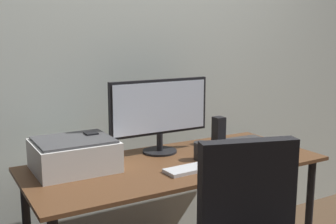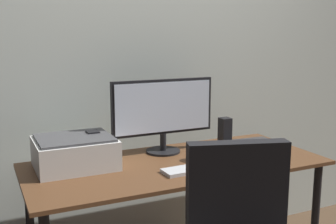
{
  "view_description": "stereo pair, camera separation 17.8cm",
  "coord_description": "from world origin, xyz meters",
  "px_view_note": "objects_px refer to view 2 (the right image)",
  "views": [
    {
      "loc": [
        -1.1,
        -1.84,
        1.42
      ],
      "look_at": [
        -0.06,
        -0.02,
        1.02
      ],
      "focal_mm": 44.26,
      "sensor_mm": 36.0,
      "label": 1
    },
    {
      "loc": [
        -0.94,
        -1.92,
        1.42
      ],
      "look_at": [
        -0.06,
        -0.02,
        1.02
      ],
      "focal_mm": 44.26,
      "sensor_mm": 36.0,
      "label": 2
    }
  ],
  "objects_px": {
    "desk": "(176,177)",
    "laptop": "(251,145)",
    "mouse": "(228,164)",
    "coffee_mug": "(203,152)",
    "printer": "(75,152)",
    "monitor": "(163,110)",
    "speaker_left": "(93,146)",
    "keyboard": "(190,169)",
    "speaker_right": "(225,131)"
  },
  "relations": [
    {
      "from": "mouse",
      "to": "laptop",
      "type": "relative_size",
      "value": 0.3
    },
    {
      "from": "speaker_right",
      "to": "monitor",
      "type": "bearing_deg",
      "value": 178.92
    },
    {
      "from": "mouse",
      "to": "speaker_left",
      "type": "xyz_separation_m",
      "value": [
        -0.61,
        0.38,
        0.07
      ]
    },
    {
      "from": "monitor",
      "to": "keyboard",
      "type": "bearing_deg",
      "value": -92.34
    },
    {
      "from": "mouse",
      "to": "coffee_mug",
      "type": "distance_m",
      "value": 0.17
    },
    {
      "from": "monitor",
      "to": "speaker_left",
      "type": "distance_m",
      "value": 0.45
    },
    {
      "from": "desk",
      "to": "keyboard",
      "type": "relative_size",
      "value": 5.52
    },
    {
      "from": "desk",
      "to": "keyboard",
      "type": "bearing_deg",
      "value": -89.68
    },
    {
      "from": "speaker_right",
      "to": "printer",
      "type": "height_order",
      "value": "speaker_right"
    },
    {
      "from": "speaker_left",
      "to": "laptop",
      "type": "bearing_deg",
      "value": -6.17
    },
    {
      "from": "monitor",
      "to": "speaker_left",
      "type": "height_order",
      "value": "monitor"
    },
    {
      "from": "keyboard",
      "to": "speaker_right",
      "type": "relative_size",
      "value": 1.71
    },
    {
      "from": "keyboard",
      "to": "printer",
      "type": "height_order",
      "value": "printer"
    },
    {
      "from": "desk",
      "to": "coffee_mug",
      "type": "xyz_separation_m",
      "value": [
        0.15,
        -0.03,
        0.13
      ]
    },
    {
      "from": "desk",
      "to": "monitor",
      "type": "distance_m",
      "value": 0.39
    },
    {
      "from": "monitor",
      "to": "speaker_left",
      "type": "xyz_separation_m",
      "value": [
        -0.42,
        -0.01,
        -0.16
      ]
    },
    {
      "from": "printer",
      "to": "desk",
      "type": "bearing_deg",
      "value": -16.03
    },
    {
      "from": "keyboard",
      "to": "coffee_mug",
      "type": "xyz_separation_m",
      "value": [
        0.14,
        0.13,
        0.04
      ]
    },
    {
      "from": "speaker_right",
      "to": "mouse",
      "type": "bearing_deg",
      "value": -120.5
    },
    {
      "from": "desk",
      "to": "speaker_right",
      "type": "height_order",
      "value": "speaker_right"
    },
    {
      "from": "monitor",
      "to": "printer",
      "type": "xyz_separation_m",
      "value": [
        -0.53,
        -0.06,
        -0.17
      ]
    },
    {
      "from": "keyboard",
      "to": "speaker_left",
      "type": "height_order",
      "value": "speaker_left"
    },
    {
      "from": "speaker_right",
      "to": "laptop",
      "type": "bearing_deg",
      "value": -39.02
    },
    {
      "from": "speaker_right",
      "to": "speaker_left",
      "type": "bearing_deg",
      "value": 180.0
    },
    {
      "from": "speaker_left",
      "to": "printer",
      "type": "xyz_separation_m",
      "value": [
        -0.11,
        -0.05,
        -0.0
      ]
    },
    {
      "from": "laptop",
      "to": "printer",
      "type": "xyz_separation_m",
      "value": [
        -1.07,
        0.05,
        0.07
      ]
    },
    {
      "from": "desk",
      "to": "mouse",
      "type": "distance_m",
      "value": 0.3
    },
    {
      "from": "speaker_right",
      "to": "printer",
      "type": "relative_size",
      "value": 0.43
    },
    {
      "from": "keyboard",
      "to": "coffee_mug",
      "type": "relative_size",
      "value": 2.95
    },
    {
      "from": "laptop",
      "to": "speaker_left",
      "type": "bearing_deg",
      "value": 177.24
    },
    {
      "from": "laptop",
      "to": "coffee_mug",
      "type": "bearing_deg",
      "value": -160.07
    },
    {
      "from": "mouse",
      "to": "printer",
      "type": "height_order",
      "value": "printer"
    },
    {
      "from": "laptop",
      "to": "speaker_left",
      "type": "relative_size",
      "value": 1.88
    },
    {
      "from": "desk",
      "to": "mouse",
      "type": "bearing_deg",
      "value": -40.68
    },
    {
      "from": "coffee_mug",
      "to": "laptop",
      "type": "bearing_deg",
      "value": 16.52
    },
    {
      "from": "mouse",
      "to": "speaker_right",
      "type": "bearing_deg",
      "value": 58.38
    },
    {
      "from": "coffee_mug",
      "to": "printer",
      "type": "bearing_deg",
      "value": 164.88
    },
    {
      "from": "desk",
      "to": "mouse",
      "type": "height_order",
      "value": "mouse"
    },
    {
      "from": "speaker_left",
      "to": "mouse",
      "type": "bearing_deg",
      "value": -31.71
    },
    {
      "from": "desk",
      "to": "laptop",
      "type": "relative_size",
      "value": 5.0
    },
    {
      "from": "coffee_mug",
      "to": "laptop",
      "type": "height_order",
      "value": "coffee_mug"
    },
    {
      "from": "laptop",
      "to": "speaker_right",
      "type": "xyz_separation_m",
      "value": [
        -0.13,
        0.1,
        0.07
      ]
    },
    {
      "from": "mouse",
      "to": "printer",
      "type": "bearing_deg",
      "value": 154.46
    },
    {
      "from": "keyboard",
      "to": "laptop",
      "type": "height_order",
      "value": "laptop"
    },
    {
      "from": "speaker_left",
      "to": "desk",
      "type": "bearing_deg",
      "value": -26.14
    },
    {
      "from": "laptop",
      "to": "mouse",
      "type": "bearing_deg",
      "value": -138.63
    },
    {
      "from": "coffee_mug",
      "to": "printer",
      "type": "xyz_separation_m",
      "value": [
        -0.66,
        0.18,
        0.03
      ]
    },
    {
      "from": "monitor",
      "to": "printer",
      "type": "bearing_deg",
      "value": -173.75
    },
    {
      "from": "speaker_left",
      "to": "keyboard",
      "type": "bearing_deg",
      "value": -41.75
    },
    {
      "from": "monitor",
      "to": "coffee_mug",
      "type": "relative_size",
      "value": 6.27
    }
  ]
}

